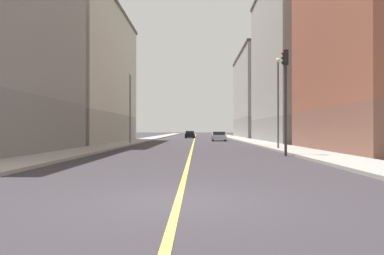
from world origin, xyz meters
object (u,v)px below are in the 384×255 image
building_right_midblock (79,74)px  car_blue (189,134)px  building_left_mid (302,62)px  car_black (190,135)px  street_lamp_right_near (130,100)px  car_silver (219,136)px  street_lamp_left_near (278,93)px  building_left_far (264,95)px  traffic_light_left_near (285,88)px

building_right_midblock → car_blue: bearing=67.0°
building_left_mid → car_black: bearing=125.1°
street_lamp_right_near → car_silver: (10.23, 12.41, -4.08)m
street_lamp_left_near → street_lamp_right_near: size_ratio=0.92×
building_left_far → car_silver: (-10.60, -22.52, -7.92)m
building_left_far → building_right_midblock: 40.71m
street_lamp_left_near → building_left_mid: bearing=68.5°
building_right_midblock → traffic_light_left_near: bearing=-48.1°
building_left_mid → building_left_far: (-0.00, 26.32, -1.85)m
building_left_mid → car_silver: bearing=160.3°
building_right_midblock → car_silver: bearing=21.2°
building_left_far → traffic_light_left_near: size_ratio=3.89×
building_right_midblock → traffic_light_left_near: 29.98m
building_left_far → street_lamp_right_near: (-20.82, -34.93, -3.84)m
building_right_midblock → traffic_light_left_near: (19.81, -22.08, -4.36)m
street_lamp_left_near → car_black: (-7.61, 40.04, -3.76)m
street_lamp_right_near → car_silver: size_ratio=1.85×
car_silver → traffic_light_left_near: bearing=-85.7°
street_lamp_left_near → car_silver: size_ratio=1.70×
building_left_mid → car_silver: building_left_mid is taller
building_right_midblock → street_lamp_left_near: size_ratio=3.52×
building_left_far → car_black: building_left_far is taller
building_left_far → car_black: 17.68m
car_silver → car_blue: car_blue is taller
building_left_mid → building_right_midblock: 28.44m
car_silver → car_black: (-4.40, 17.51, -0.01)m
car_black → car_blue: car_blue is taller
street_lamp_left_near → car_blue: 46.98m
building_left_far → car_blue: building_left_far is taller
car_black → traffic_light_left_near: bearing=-81.9°
car_black → car_blue: size_ratio=1.03×
building_right_midblock → car_blue: (12.94, 30.46, -7.80)m
building_left_far → car_blue: bearing=175.8°
car_blue → car_black: bearing=-87.4°
building_right_midblock → car_black: building_right_midblock is taller
building_left_mid → traffic_light_left_near: building_left_mid is taller
car_black → street_lamp_left_near: bearing=-79.2°
building_right_midblock → traffic_light_left_near: size_ratio=3.88×
building_left_far → car_blue: 17.24m
street_lamp_right_near → car_blue: street_lamp_right_near is taller
building_right_midblock → street_lamp_right_near: (7.38, -5.58, -3.72)m
street_lamp_left_near → building_right_midblock: bearing=143.0°
traffic_light_left_near → street_lamp_right_near: 20.66m
building_left_mid → street_lamp_right_near: size_ratio=2.77×
street_lamp_left_near → traffic_light_left_near: bearing=-99.1°
street_lamp_right_near → building_right_midblock: bearing=142.9°
traffic_light_left_near → street_lamp_left_near: size_ratio=0.91×
building_right_midblock → car_silver: 20.44m
traffic_light_left_near → car_black: 47.01m
building_left_far → car_black: bearing=-161.5°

